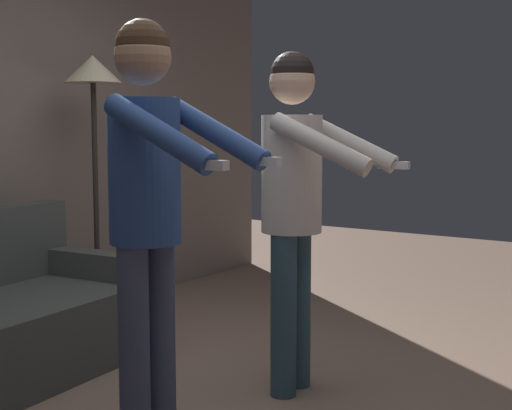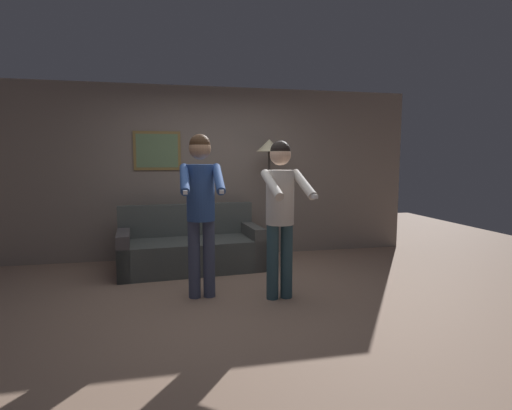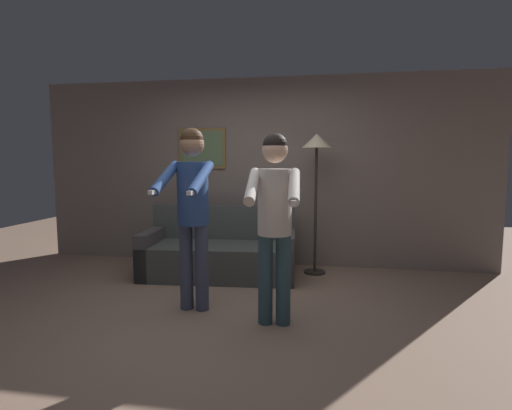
{
  "view_description": "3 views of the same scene",
  "coord_description": "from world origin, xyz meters",
  "views": [
    {
      "loc": [
        -2.51,
        -1.87,
        1.33
      ],
      "look_at": [
        0.33,
        0.04,
        0.96
      ],
      "focal_mm": 50.0,
      "sensor_mm": 36.0,
      "label": 1
    },
    {
      "loc": [
        -0.65,
        -4.12,
        1.5
      ],
      "look_at": [
        0.25,
        -0.01,
        1.02
      ],
      "focal_mm": 28.0,
      "sensor_mm": 36.0,
      "label": 2
    },
    {
      "loc": [
        0.94,
        -3.49,
        1.47
      ],
      "look_at": [
        0.3,
        0.14,
        1.05
      ],
      "focal_mm": 28.0,
      "sensor_mm": 36.0,
      "label": 3
    }
  ],
  "objects": [
    {
      "name": "couch",
      "position": [
        -0.38,
        1.33,
        0.28
      ],
      "size": [
        1.96,
        1.0,
        0.87
      ],
      "color": "#4A4F4C",
      "rests_on": "ground_plane"
    },
    {
      "name": "person_standing_left",
      "position": [
        -0.32,
        0.14,
        1.08
      ],
      "size": [
        0.44,
        0.71,
        1.77
      ],
      "color": "#444B68",
      "rests_on": "ground_plane"
    },
    {
      "name": "back_wall_assembly",
      "position": [
        -0.01,
        2.06,
        1.3
      ],
      "size": [
        6.4,
        0.09,
        2.6
      ],
      "color": "gray",
      "rests_on": "ground_plane"
    },
    {
      "name": "ground_plane",
      "position": [
        0.0,
        0.0,
        0.0
      ],
      "size": [
        12.0,
        12.0,
        0.0
      ],
      "primitive_type": "plane",
      "color": "#A07F68"
    },
    {
      "name": "person_standing_right",
      "position": [
        0.5,
        -0.07,
        1.03
      ],
      "size": [
        0.46,
        0.68,
        1.7
      ],
      "color": "#335460",
      "rests_on": "ground_plane"
    },
    {
      "name": "torchiere_lamp",
      "position": [
        0.81,
        1.65,
        1.54
      ],
      "size": [
        0.38,
        0.38,
        1.8
      ],
      "color": "#332D28",
      "rests_on": "ground_plane"
    }
  ]
}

